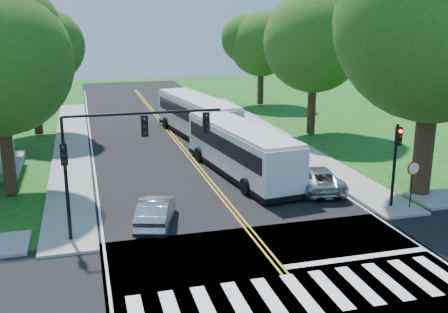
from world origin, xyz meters
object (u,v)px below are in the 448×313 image
object	(u,v)px
suv	(316,178)
bus_follow	(197,116)
bus_lead	(240,149)
dark_sedan	(279,154)
signal_ne	(396,155)
hatchback	(156,211)
signal_nw	(119,145)

from	to	relation	value
suv	bus_follow	bearing A→B (deg)	-68.56
bus_lead	suv	distance (m)	5.44
dark_sedan	signal_ne	bearing A→B (deg)	84.79
hatchback	suv	distance (m)	10.24
signal_nw	bus_lead	size ratio (longest dim) A/B	0.57
bus_follow	hatchback	bearing A→B (deg)	63.67
bus_lead	bus_follow	bearing A→B (deg)	-95.80
bus_lead	suv	size ratio (longest dim) A/B	2.47
hatchback	dark_sedan	xyz separation A→B (m)	(9.85, 8.92, -0.08)
signal_nw	dark_sedan	xyz separation A→B (m)	(11.50, 9.92, -3.74)
bus_follow	hatchback	distance (m)	19.52
signal_nw	bus_follow	bearing A→B (deg)	68.26
bus_follow	dark_sedan	size ratio (longest dim) A/B	3.06
bus_lead	hatchback	world-z (taller)	bus_lead
signal_ne	suv	bearing A→B (deg)	123.65
bus_lead	dark_sedan	distance (m)	4.03
bus_follow	dark_sedan	world-z (taller)	bus_follow
signal_nw	signal_ne	bearing A→B (deg)	0.05
signal_nw	bus_follow	xyz separation A→B (m)	(7.78, 19.51, -2.60)
bus_lead	suv	xyz separation A→B (m)	(3.38, -4.15, -0.98)
bus_follow	suv	bearing A→B (deg)	95.30
signal_nw	bus_lead	distance (m)	11.71
suv	dark_sedan	bearing A→B (deg)	-82.10
signal_ne	suv	xyz separation A→B (m)	(-2.58, 3.88, -2.24)
bus_follow	signal_nw	bearing A→B (deg)	60.24
hatchback	dark_sedan	size ratio (longest dim) A/B	1.00
signal_nw	hatchback	distance (m)	4.14
signal_ne	hatchback	bearing A→B (deg)	175.44
signal_nw	bus_lead	bearing A→B (deg)	44.79
suv	signal_ne	bearing A→B (deg)	131.78
dark_sedan	suv	bearing A→B (deg)	70.09
signal_ne	dark_sedan	world-z (taller)	signal_ne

